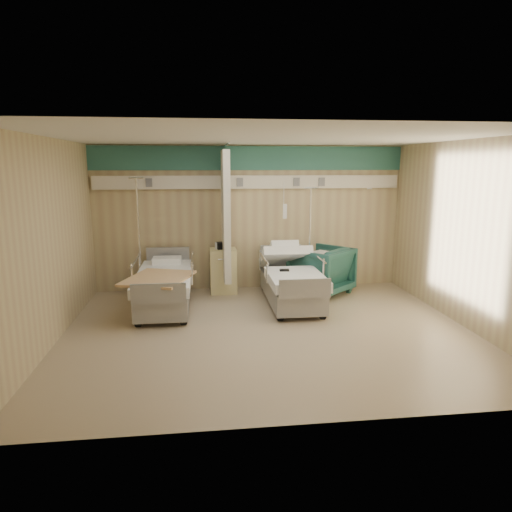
# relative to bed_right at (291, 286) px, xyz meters

# --- Properties ---
(ground) EXTENTS (6.00, 5.00, 0.00)m
(ground) POSITION_rel_bed_right_xyz_m (-0.60, -1.30, -0.32)
(ground) COLOR gray
(ground) RESTS_ON ground
(room_walls) EXTENTS (6.04, 5.04, 2.82)m
(room_walls) POSITION_rel_bed_right_xyz_m (-0.63, -1.05, 1.55)
(room_walls) COLOR tan
(room_walls) RESTS_ON ground
(bed_right) EXTENTS (1.00, 2.16, 0.63)m
(bed_right) POSITION_rel_bed_right_xyz_m (0.00, 0.00, 0.00)
(bed_right) COLOR white
(bed_right) RESTS_ON ground
(bed_left) EXTENTS (1.00, 2.16, 0.63)m
(bed_left) POSITION_rel_bed_right_xyz_m (-2.20, 0.00, 0.00)
(bed_left) COLOR white
(bed_left) RESTS_ON ground
(bedside_cabinet) EXTENTS (0.50, 0.48, 0.85)m
(bedside_cabinet) POSITION_rel_bed_right_xyz_m (-1.15, 0.90, 0.11)
(bedside_cabinet) COLOR beige
(bedside_cabinet) RESTS_ON ground
(visitor_armchair) EXTENTS (1.38, 1.39, 0.91)m
(visitor_armchair) POSITION_rel_bed_right_xyz_m (0.70, 0.60, 0.14)
(visitor_armchair) COLOR #1F4F49
(visitor_armchair) RESTS_ON ground
(waffle_blanket) EXTENTS (0.75, 0.74, 0.06)m
(waffle_blanket) POSITION_rel_bed_right_xyz_m (0.70, 0.56, 0.62)
(waffle_blanket) COLOR silver
(waffle_blanket) RESTS_ON visitor_armchair
(iv_stand_right) EXTENTS (0.36, 0.36, 2.01)m
(iv_stand_right) POSITION_rel_bed_right_xyz_m (0.50, 0.75, 0.10)
(iv_stand_right) COLOR silver
(iv_stand_right) RESTS_ON ground
(iv_stand_left) EXTENTS (0.39, 0.39, 2.21)m
(iv_stand_left) POSITION_rel_bed_right_xyz_m (-2.69, 0.84, 0.14)
(iv_stand_left) COLOR silver
(iv_stand_left) RESTS_ON ground
(call_remote) EXTENTS (0.17, 0.08, 0.04)m
(call_remote) POSITION_rel_bed_right_xyz_m (-0.15, -0.13, 0.33)
(call_remote) COLOR black
(call_remote) RESTS_ON bed_right
(tan_blanket) EXTENTS (1.21, 1.36, 0.04)m
(tan_blanket) POSITION_rel_bed_right_xyz_m (-2.25, -0.46, 0.33)
(tan_blanket) COLOR tan
(tan_blanket) RESTS_ON bed_left
(toiletry_bag) EXTENTS (0.27, 0.21, 0.13)m
(toiletry_bag) POSITION_rel_bed_right_xyz_m (-1.15, 0.92, 0.60)
(toiletry_bag) COLOR black
(toiletry_bag) RESTS_ON bedside_cabinet
(white_cup) EXTENTS (0.09, 0.09, 0.13)m
(white_cup) POSITION_rel_bed_right_xyz_m (-1.26, 0.92, 0.60)
(white_cup) COLOR white
(white_cup) RESTS_ON bedside_cabinet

